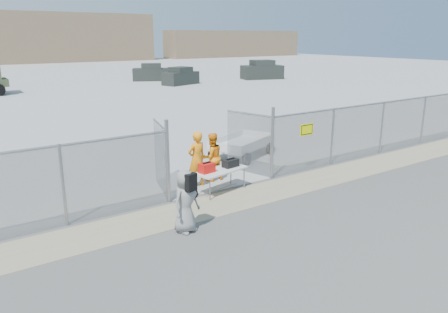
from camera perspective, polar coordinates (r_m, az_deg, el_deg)
ground at (r=12.74m, az=5.11°, el=-6.77°), size 160.00×160.00×0.00m
tarmac_inside at (r=51.84m, az=-26.11°, el=8.61°), size 160.00×80.00×0.01m
dirt_strip at (r=13.47m, az=2.41°, el=-5.43°), size 44.00×1.60×0.01m
distant_hills at (r=87.96m, az=-26.94°, el=13.67°), size 140.00×6.00×9.00m
chain_link_fence at (r=13.90m, az=0.00°, el=0.00°), size 40.00×0.20×2.20m
folding_table at (r=13.85m, az=-0.40°, el=-3.20°), size 1.87×1.08×0.75m
orange_bag at (r=13.43m, az=-2.26°, el=-1.49°), size 0.51×0.37×0.29m
black_duffel at (r=14.00m, az=0.85°, el=-0.87°), size 0.55×0.36×0.25m
security_worker_left at (r=14.23m, az=-3.58°, el=-0.38°), size 0.72×0.51×1.85m
security_worker_right at (r=14.83m, az=-1.61°, el=-0.07°), size 0.82×0.65×1.67m
visitor at (r=11.01m, az=-5.03°, el=-5.84°), size 0.92×0.74×1.63m
utility_trailer at (r=17.92m, az=2.37°, el=1.35°), size 4.06×3.12×0.88m
parked_vehicle_near at (r=45.25m, az=-5.68°, el=10.41°), size 4.19×2.84×1.74m
parked_vehicle_mid at (r=49.78m, az=-9.44°, el=10.80°), size 4.46×3.46×1.84m
parked_vehicle_far at (r=51.19m, az=4.99°, el=11.21°), size 5.03×3.28×2.10m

